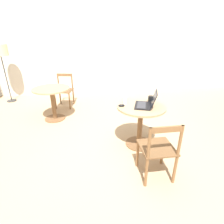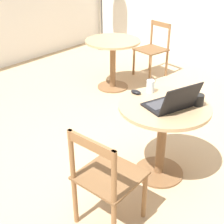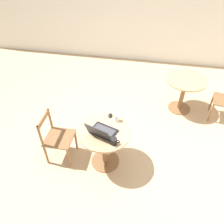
% 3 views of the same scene
% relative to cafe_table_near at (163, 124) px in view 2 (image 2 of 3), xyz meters
% --- Properties ---
extents(ground_plane, '(16.00, 16.00, 0.00)m').
position_rel_cafe_table_near_xyz_m(ground_plane, '(-0.10, 0.36, -0.53)').
color(ground_plane, tan).
extents(cafe_table_near, '(0.77, 0.77, 0.71)m').
position_rel_cafe_table_near_xyz_m(cafe_table_near, '(0.00, 0.00, 0.00)').
color(cafe_table_near, brown).
rests_on(cafe_table_near, ground_plane).
extents(cafe_table_mid, '(0.77, 0.77, 0.71)m').
position_rel_cafe_table_near_xyz_m(cafe_table_mid, '(1.23, 1.59, 0.00)').
color(cafe_table_mid, brown).
rests_on(cafe_table_mid, ground_plane).
extents(chair_near_left, '(0.42, 0.42, 0.82)m').
position_rel_cafe_table_near_xyz_m(chair_near_left, '(-0.75, -0.01, -0.11)').
color(chair_near_left, brown).
rests_on(chair_near_left, ground_plane).
extents(chair_mid_right, '(0.49, 0.49, 0.82)m').
position_rel_cafe_table_near_xyz_m(chair_mid_right, '(2.02, 1.43, -0.11)').
color(chair_mid_right, brown).
rests_on(chair_mid_right, ground_plane).
extents(laptop, '(0.44, 0.42, 0.25)m').
position_rel_cafe_table_near_xyz_m(laptop, '(-0.02, -0.07, 0.23)').
color(laptop, black).
rests_on(laptop, cafe_table_near).
extents(mouse, '(0.06, 0.10, 0.03)m').
position_rel_cafe_table_near_xyz_m(mouse, '(0.02, 0.31, 0.20)').
color(mouse, black).
rests_on(mouse, cafe_table_near).
extents(mug, '(0.13, 0.09, 0.09)m').
position_rel_cafe_table_near_xyz_m(mug, '(0.18, -0.21, 0.23)').
color(mug, black).
rests_on(mug, cafe_table_near).
extents(drinking_glass, '(0.07, 0.07, 0.11)m').
position_rel_cafe_table_near_xyz_m(drinking_glass, '(0.13, 0.23, 0.24)').
color(drinking_glass, silver).
rests_on(drinking_glass, cafe_table_near).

